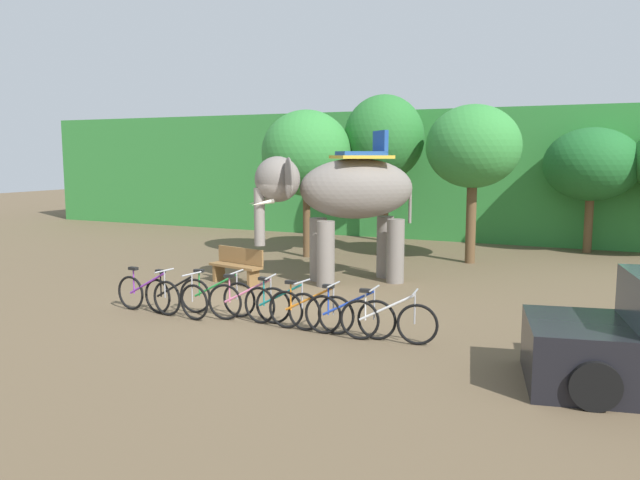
% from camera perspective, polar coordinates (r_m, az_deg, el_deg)
% --- Properties ---
extents(ground_plane, '(80.00, 80.00, 0.00)m').
position_cam_1_polar(ground_plane, '(13.84, -4.82, -5.65)').
color(ground_plane, brown).
extents(foliage_hedge, '(36.00, 6.00, 4.85)m').
position_cam_1_polar(foliage_hedge, '(26.95, 10.61, 5.92)').
color(foliage_hedge, '#338438').
rests_on(foliage_hedge, ground).
extents(tree_far_left, '(2.77, 2.77, 4.56)m').
position_cam_1_polar(tree_far_left, '(19.72, -1.23, 7.78)').
color(tree_far_left, brown).
rests_on(tree_far_left, ground).
extents(tree_right, '(2.35, 2.35, 5.22)m').
position_cam_1_polar(tree_right, '(23.75, 5.63, 9.34)').
color(tree_right, brown).
rests_on(tree_right, ground).
extents(tree_far_right, '(2.51, 2.51, 5.05)m').
position_cam_1_polar(tree_far_right, '(20.15, 5.77, 9.00)').
color(tree_far_right, brown).
rests_on(tree_far_right, ground).
extents(tree_center_left, '(2.74, 2.74, 4.63)m').
position_cam_1_polar(tree_center_left, '(19.10, 13.62, 8.12)').
color(tree_center_left, brown).
rests_on(tree_center_left, ground).
extents(tree_center, '(3.02, 3.02, 4.06)m').
position_cam_1_polar(tree_center, '(22.33, 23.24, 6.25)').
color(tree_center, brown).
rests_on(tree_center, ground).
extents(elephant, '(3.87, 3.48, 3.78)m').
position_cam_1_polar(elephant, '(15.75, 2.16, 4.09)').
color(elephant, slate).
rests_on(elephant, ground).
extents(bike_purple, '(1.71, 0.52, 0.92)m').
position_cam_1_polar(bike_purple, '(13.34, -15.18, -4.70)').
color(bike_purple, black).
rests_on(bike_purple, ground).
extents(bike_black, '(1.70, 0.52, 0.92)m').
position_cam_1_polar(bike_black, '(12.88, -12.88, -5.07)').
color(bike_black, black).
rests_on(bike_black, ground).
extents(bike_green, '(1.71, 0.52, 0.92)m').
position_cam_1_polar(bike_green, '(12.84, -9.27, -5.01)').
color(bike_green, black).
rests_on(bike_green, ground).
extents(bike_pink, '(1.70, 0.52, 0.92)m').
position_cam_1_polar(bike_pink, '(12.26, -6.44, -5.57)').
color(bike_pink, black).
rests_on(bike_pink, ground).
extents(bike_teal, '(1.71, 0.52, 0.92)m').
position_cam_1_polar(bike_teal, '(11.84, -3.49, -6.01)').
color(bike_teal, black).
rests_on(bike_teal, ground).
extents(bike_orange, '(1.71, 0.52, 0.92)m').
position_cam_1_polar(bike_orange, '(11.53, -0.88, -6.36)').
color(bike_orange, black).
rests_on(bike_orange, ground).
extents(bike_blue, '(1.71, 0.52, 0.92)m').
position_cam_1_polar(bike_blue, '(11.21, 2.65, -6.78)').
color(bike_blue, black).
rests_on(bike_blue, ground).
extents(bike_white, '(1.70, 0.52, 0.92)m').
position_cam_1_polar(bike_white, '(10.94, 6.12, -7.19)').
color(bike_white, black).
rests_on(bike_white, ground).
extents(wooden_bench, '(1.55, 0.73, 0.89)m').
position_cam_1_polar(wooden_bench, '(15.89, -7.44, -2.20)').
color(wooden_bench, brown).
rests_on(wooden_bench, ground).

